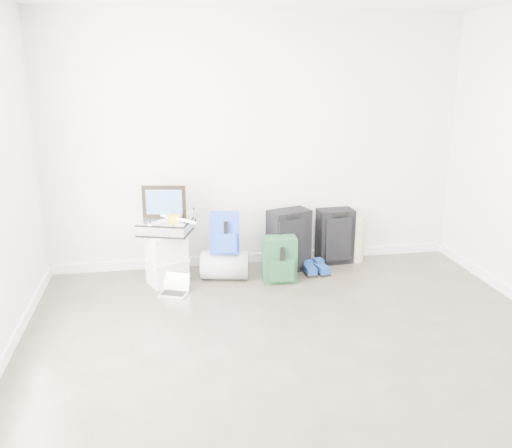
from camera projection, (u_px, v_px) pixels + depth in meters
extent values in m
plane|color=#39342A|center=(317.00, 384.00, 3.82)|extent=(5.00, 5.00, 0.00)
cube|color=silver|center=(257.00, 143.00, 5.79)|extent=(4.50, 0.02, 2.70)
cube|color=white|center=(257.00, 258.00, 6.15)|extent=(4.50, 0.02, 0.10)
cube|color=silver|center=(168.00, 272.00, 5.54)|extent=(0.44, 0.41, 0.23)
cube|color=silver|center=(167.00, 260.00, 5.50)|extent=(0.47, 0.43, 0.04)
cube|color=silver|center=(166.00, 248.00, 5.46)|extent=(0.44, 0.41, 0.23)
cube|color=silver|center=(166.00, 235.00, 5.43)|extent=(0.47, 0.43, 0.04)
cube|color=#B2B2B7|center=(165.00, 227.00, 5.40)|extent=(0.57, 0.49, 0.14)
cube|color=black|center=(164.00, 202.00, 5.43)|extent=(0.44, 0.11, 0.33)
cube|color=#265598|center=(164.00, 202.00, 5.41)|extent=(0.36, 0.08, 0.25)
cube|color=gold|center=(173.00, 218.00, 5.37)|extent=(0.11, 0.11, 0.06)
cube|color=white|center=(184.00, 214.00, 5.49)|extent=(0.24, 0.23, 0.02)
cube|color=white|center=(162.00, 215.00, 5.46)|extent=(0.23, 0.24, 0.02)
cube|color=white|center=(161.00, 221.00, 5.25)|extent=(0.24, 0.23, 0.02)
cube|color=white|center=(184.00, 220.00, 5.28)|extent=(0.23, 0.24, 0.02)
cylinder|color=#93979B|center=(225.00, 265.00, 5.65)|extent=(0.54, 0.39, 0.30)
cube|color=#1936A5|center=(224.00, 233.00, 5.53)|extent=(0.32, 0.22, 0.42)
cube|color=#1936A5|center=(226.00, 242.00, 5.45)|extent=(0.23, 0.09, 0.20)
cube|color=black|center=(289.00, 240.00, 5.84)|extent=(0.49, 0.38, 0.67)
cube|color=black|center=(292.00, 244.00, 5.71)|extent=(0.32, 0.14, 0.54)
cube|color=black|center=(292.00, 216.00, 5.62)|extent=(0.13, 0.07, 0.03)
cube|color=#153B22|center=(279.00, 259.00, 5.57)|extent=(0.35, 0.22, 0.47)
cube|color=#153B22|center=(282.00, 270.00, 5.49)|extent=(0.25, 0.08, 0.23)
cube|color=black|center=(335.00, 236.00, 6.09)|extent=(0.41, 0.25, 0.62)
cube|color=black|center=(338.00, 239.00, 5.96)|extent=(0.30, 0.05, 0.49)
cube|color=black|center=(339.00, 214.00, 5.89)|extent=(0.14, 0.04, 0.03)
cube|color=black|center=(309.00, 272.00, 5.83)|extent=(0.12, 0.28, 0.03)
cube|color=#1A4DA1|center=(309.00, 268.00, 5.81)|extent=(0.11, 0.27, 0.07)
cube|color=black|center=(320.00, 271.00, 5.85)|extent=(0.16, 0.30, 0.03)
cube|color=#1A4DA1|center=(320.00, 267.00, 5.84)|extent=(0.16, 0.29, 0.07)
cylinder|color=tan|center=(356.00, 238.00, 6.13)|extent=(0.18, 0.18, 0.54)
cube|color=silver|center=(174.00, 294.00, 5.29)|extent=(0.32, 0.27, 0.01)
cube|color=black|center=(174.00, 293.00, 5.29)|extent=(0.26, 0.20, 0.00)
cube|color=black|center=(177.00, 281.00, 5.35)|extent=(0.25, 0.11, 0.18)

